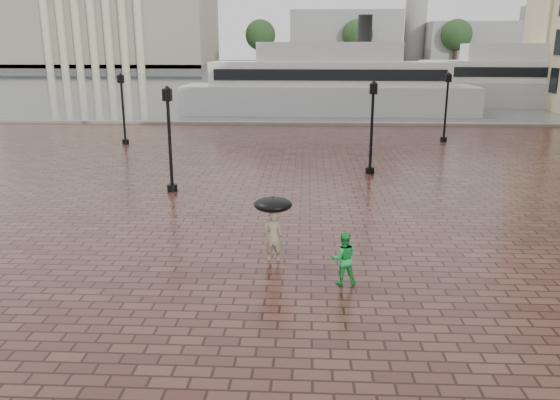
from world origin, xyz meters
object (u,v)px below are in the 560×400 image
adult_pedestrian (273,236)px  ferry_near (328,85)px  street_lamps (283,117)px  child_pedestrian (343,258)px  ferry_far (525,81)px

adult_pedestrian → ferry_near: ferry_near is taller
street_lamps → child_pedestrian: street_lamps is taller
child_pedestrian → ferry_far: (22.15, 47.13, 1.97)m
adult_pedestrian → child_pedestrian: adult_pedestrian is taller
ferry_near → ferry_far: ferry_near is taller
ferry_near → ferry_far: 22.48m
ferry_far → child_pedestrian: bearing=-110.6°
ferry_near → ferry_far: size_ratio=1.00×
child_pedestrian → ferry_near: size_ratio=0.05×
child_pedestrian → ferry_far: ferry_far is taller
street_lamps → ferry_near: 22.97m
street_lamps → adult_pedestrian: 15.43m
adult_pedestrian → ferry_near: size_ratio=0.05×
ferry_near → child_pedestrian: bearing=-90.5°
street_lamps → child_pedestrian: size_ratio=15.00×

